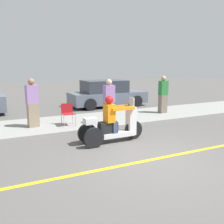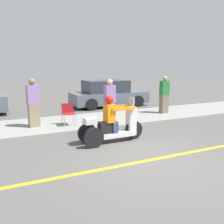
# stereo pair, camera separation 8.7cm
# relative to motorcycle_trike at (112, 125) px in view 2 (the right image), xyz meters

# --- Properties ---
(ground_plane) EXTENTS (60.00, 60.00, 0.00)m
(ground_plane) POSITION_rel_motorcycle_trike_xyz_m (0.28, -1.79, -0.54)
(ground_plane) COLOR #565451
(lane_stripe) EXTENTS (24.00, 0.12, 0.01)m
(lane_stripe) POSITION_rel_motorcycle_trike_xyz_m (0.01, -1.79, -0.53)
(lane_stripe) COLOR gold
(lane_stripe) RESTS_ON ground
(sidewalk_strip) EXTENTS (28.00, 2.80, 0.12)m
(sidewalk_strip) POSITION_rel_motorcycle_trike_xyz_m (0.28, 2.81, -0.48)
(sidewalk_strip) COLOR gray
(sidewalk_strip) RESTS_ON ground
(motorcycle_trike) EXTENTS (2.11, 0.66, 1.47)m
(motorcycle_trike) POSITION_rel_motorcycle_trike_xyz_m (0.00, 0.00, 0.00)
(motorcycle_trike) COLOR black
(motorcycle_trike) RESTS_ON ground
(spectator_by_tree) EXTENTS (0.46, 0.32, 1.79)m
(spectator_by_tree) POSITION_rel_motorcycle_trike_xyz_m (-1.97, 2.59, 0.45)
(spectator_by_tree) COLOR gray
(spectator_by_tree) RESTS_ON sidewalk_strip
(spectator_with_child) EXTENTS (0.43, 0.28, 1.73)m
(spectator_with_child) POSITION_rel_motorcycle_trike_xyz_m (0.78, 1.84, 0.42)
(spectator_with_child) COLOR #726656
(spectator_with_child) RESTS_ON sidewalk_strip
(spectator_near_curb) EXTENTS (0.44, 0.29, 1.76)m
(spectator_near_curb) POSITION_rel_motorcycle_trike_xyz_m (4.03, 2.73, 0.43)
(spectator_near_curb) COLOR #726656
(spectator_near_curb) RESTS_ON sidewalk_strip
(folding_chair_set_back) EXTENTS (0.49, 0.49, 0.82)m
(folding_chair_set_back) POSITION_rel_motorcycle_trike_xyz_m (-0.74, 2.34, 0.09)
(folding_chair_set_back) COLOR #A5A8AD
(folding_chair_set_back) RESTS_ON sidewalk_strip
(parked_car_lot_right) EXTENTS (4.41, 2.04, 1.51)m
(parked_car_lot_right) POSITION_rel_motorcycle_trike_xyz_m (2.73, 6.31, 0.17)
(parked_car_lot_right) COLOR slate
(parked_car_lot_right) RESTS_ON ground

